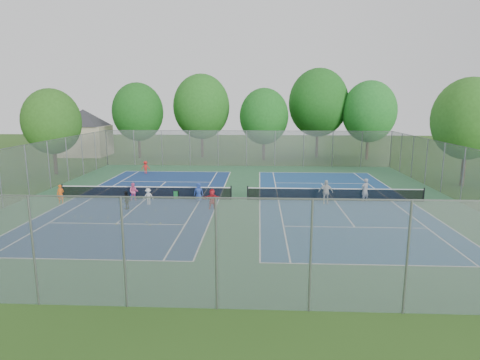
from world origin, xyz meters
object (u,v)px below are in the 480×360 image
(net_right, at_px, (335,195))
(ball_hopper, at_px, (176,195))
(ball_crate, at_px, (134,196))
(instructor, at_px, (365,190))
(net_left, at_px, (146,193))

(net_right, height_order, ball_hopper, net_right)
(ball_crate, bearing_deg, instructor, -0.62)
(ball_crate, relative_size, instructor, 0.21)
(net_left, xyz_separation_m, instructor, (16.14, -0.10, 0.40))
(instructor, bearing_deg, net_right, -30.45)
(ball_crate, height_order, ball_hopper, ball_hopper)
(net_left, xyz_separation_m, ball_crate, (-0.99, 0.09, -0.30))
(net_left, relative_size, instructor, 7.53)
(net_left, xyz_separation_m, ball_hopper, (2.27, 0.09, -0.16))
(net_right, distance_m, instructor, 2.18)
(net_left, height_order, net_right, same)
(ball_crate, bearing_deg, net_left, -4.99)
(net_left, relative_size, ball_hopper, 21.88)
(ball_crate, relative_size, ball_hopper, 0.62)
(net_left, height_order, instructor, instructor)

